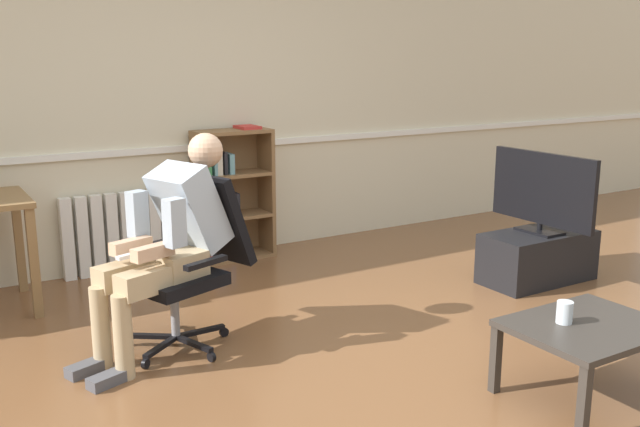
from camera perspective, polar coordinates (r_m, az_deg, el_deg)
name	(u,v)px	position (r m, az deg, el deg)	size (l,w,h in m)	color
ground_plane	(380,378)	(3.77, 4.89, -13.20)	(18.00, 18.00, 0.00)	brown
back_wall	(187,93)	(5.75, -10.80, 9.58)	(12.00, 0.13, 2.70)	beige
bookshelf	(228,198)	(5.75, -7.52, 1.29)	(0.63, 0.29, 1.09)	brown
radiator	(119,233)	(5.61, -16.02, -1.50)	(0.86, 0.08, 0.62)	white
office_chair	(193,254)	(4.11, -10.32, -3.30)	(0.80, 0.67, 0.98)	black
person_seated	(167,240)	(3.97, -12.32, -2.10)	(1.00, 0.61, 1.22)	tan
tv_stand	(538,257)	(5.44, 17.30, -3.38)	(0.86, 0.42, 0.37)	black
tv_screen	(542,191)	(5.33, 17.67, 1.76)	(0.20, 0.91, 0.59)	black
coffee_table	(588,333)	(3.68, 20.97, -9.07)	(0.74, 0.59, 0.38)	#332D28
drinking_glass	(565,312)	(3.62, 19.30, -7.60)	(0.08, 0.08, 0.11)	silver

